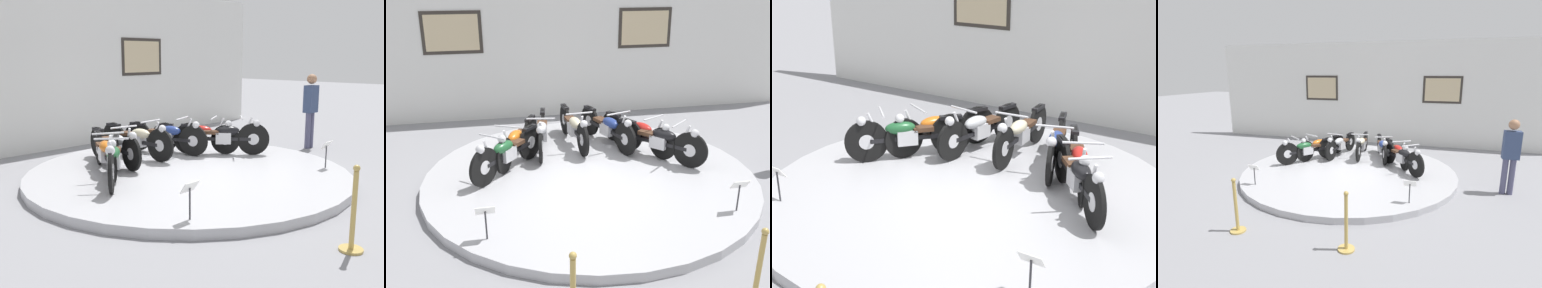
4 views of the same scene
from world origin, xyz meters
TOP-DOWN VIEW (x-y plane):
  - ground_plane at (0.00, 0.00)m, footprint 60.00×60.00m
  - display_platform at (0.00, 0.00)m, footprint 5.86×5.86m
  - back_wall at (0.00, 4.15)m, footprint 14.00×0.22m
  - motorcycle_green at (-1.43, 0.35)m, footprint 1.36×1.57m
  - motorcycle_orange at (-1.21, 0.91)m, footprint 0.94×1.81m
  - motorcycle_silver at (-0.68, 1.30)m, footprint 0.54×1.97m
  - motorcycle_cream at (0.00, 1.45)m, footprint 0.54×2.01m
  - motorcycle_blue at (0.69, 1.31)m, footprint 0.72×1.92m
  - motorcycle_red at (1.21, 0.90)m, footprint 0.97×1.77m
  - motorcycle_black at (1.43, 0.35)m, footprint 1.36×1.58m
  - info_placard_front_left at (-1.86, -1.79)m, footprint 0.26×0.11m
  - info_placard_front_centre at (1.86, -1.79)m, footprint 0.26×0.11m
  - visitor_standing at (3.99, -0.28)m, footprint 0.36×0.24m
  - stanchion_post_left_of_entry at (-1.03, -3.58)m, footprint 0.28×0.28m

SIDE VIEW (x-z plane):
  - ground_plane at x=0.00m, z-range 0.00..0.00m
  - display_platform at x=0.00m, z-range 0.00..0.15m
  - stanchion_post_left_of_entry at x=-1.03m, z-range -0.17..0.86m
  - info_placard_front_left at x=-1.86m, z-range 0.26..0.77m
  - info_placard_front_centre at x=1.86m, z-range 0.26..0.77m
  - motorcycle_red at x=1.21m, z-range 0.13..0.92m
  - motorcycle_silver at x=-0.68m, z-range 0.14..0.93m
  - motorcycle_blue at x=0.69m, z-range 0.14..0.94m
  - motorcycle_orange at x=-1.21m, z-range 0.14..0.94m
  - motorcycle_cream at x=0.00m, z-range 0.14..0.95m
  - motorcycle_black at x=1.43m, z-range 0.14..0.96m
  - motorcycle_green at x=-1.43m, z-range 0.14..0.96m
  - visitor_standing at x=3.99m, z-range 0.13..1.92m
  - back_wall at x=0.00m, z-range 0.00..3.97m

